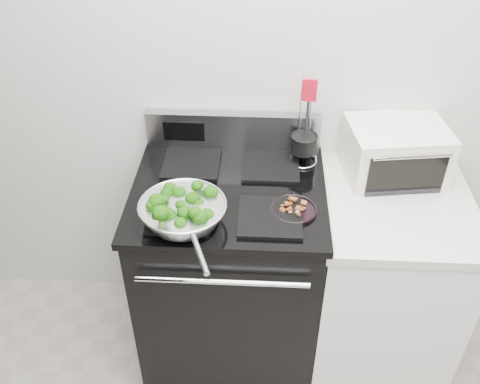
# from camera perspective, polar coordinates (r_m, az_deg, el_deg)

# --- Properties ---
(back_wall) EXTENTS (4.00, 0.02, 2.70)m
(back_wall) POSITION_cam_1_polar(r_m,az_deg,el_deg) (2.25, 7.11, 13.44)
(back_wall) COLOR beige
(back_wall) RESTS_ON ground
(gas_range) EXTENTS (0.79, 0.69, 1.13)m
(gas_range) POSITION_cam_1_polar(r_m,az_deg,el_deg) (2.47, -1.10, -8.30)
(gas_range) COLOR black
(gas_range) RESTS_ON floor
(counter) EXTENTS (0.62, 0.68, 0.92)m
(counter) POSITION_cam_1_polar(r_m,az_deg,el_deg) (2.54, 14.71, -9.11)
(counter) COLOR white
(counter) RESTS_ON floor
(skillet) EXTENTS (0.33, 0.50, 0.07)m
(skillet) POSITION_cam_1_polar(r_m,az_deg,el_deg) (1.98, -6.10, -2.03)
(skillet) COLOR silver
(skillet) RESTS_ON gas_range
(broccoli_pile) EXTENTS (0.26, 0.26, 0.09)m
(broccoli_pile) POSITION_cam_1_polar(r_m,az_deg,el_deg) (1.97, -6.16, -1.56)
(broccoli_pile) COLOR black
(broccoli_pile) RESTS_ON skillet
(bacon_plate) EXTENTS (0.18, 0.18, 0.04)m
(bacon_plate) POSITION_cam_1_polar(r_m,az_deg,el_deg) (2.05, 5.77, -1.66)
(bacon_plate) COLOR black
(bacon_plate) RESTS_ON gas_range
(utensil_holder) EXTENTS (0.13, 0.13, 0.40)m
(utensil_holder) POSITION_cam_1_polar(r_m,az_deg,el_deg) (2.30, 6.78, 4.68)
(utensil_holder) COLOR silver
(utensil_holder) RESTS_ON gas_range
(toaster_oven) EXTENTS (0.43, 0.35, 0.23)m
(toaster_oven) POSITION_cam_1_polar(r_m,az_deg,el_deg) (2.33, 16.21, 4.21)
(toaster_oven) COLOR silver
(toaster_oven) RESTS_ON counter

